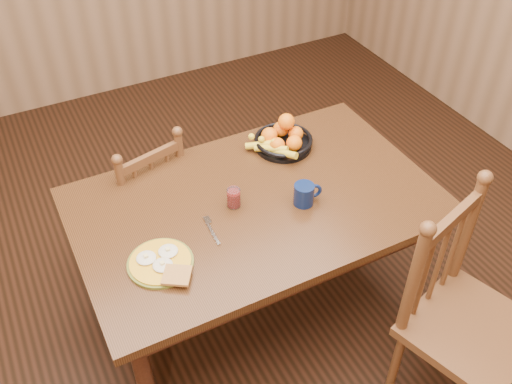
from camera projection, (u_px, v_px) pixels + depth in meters
name	position (u px, v px, depth m)	size (l,w,h in m)	color
room	(256.00, 82.00, 2.14)	(4.52, 5.02, 2.72)	black
dining_table	(256.00, 214.00, 2.59)	(1.60, 1.00, 0.75)	black
chair_far	(145.00, 204.00, 2.99)	(0.48, 0.47, 0.89)	#532F19
chair_near	(462.00, 320.00, 2.33)	(0.60, 0.58, 1.06)	#532F19
breakfast_plate	(161.00, 263.00, 2.24)	(0.26, 0.31, 0.04)	#59601E
fork	(211.00, 229.00, 2.39)	(0.04, 0.18, 0.00)	silver
spoon	(155.00, 251.00, 2.30)	(0.06, 0.16, 0.01)	silver
coffee_mug	(305.00, 194.00, 2.49)	(0.13, 0.09, 0.10)	#0B183F
juice_glass	(234.00, 198.00, 2.48)	(0.06, 0.06, 0.09)	silver
fruit_bowl	(282.00, 139.00, 2.80)	(0.32, 0.32, 0.17)	black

